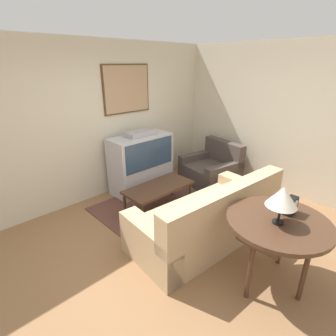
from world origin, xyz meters
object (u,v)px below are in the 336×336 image
(console_table, at_px, (278,226))
(table_lamp, at_px, (282,197))
(couch, at_px, (208,220))
(tv, at_px, (141,163))
(armchair, at_px, (212,170))
(mantel_clock, at_px, (291,206))
(coffee_table, at_px, (159,188))

(console_table, height_order, table_lamp, table_lamp)
(couch, distance_m, table_lamp, 1.29)
(tv, relative_size, armchair, 1.05)
(armchair, xyz_separation_m, console_table, (-1.68, -2.11, 0.48))
(console_table, relative_size, mantel_clock, 5.66)
(console_table, bearing_deg, couch, 83.11)
(armchair, distance_m, mantel_clock, 2.66)
(armchair, distance_m, coffee_table, 1.54)
(console_table, height_order, mantel_clock, mantel_clock)
(table_lamp, relative_size, mantel_clock, 2.16)
(mantel_clock, bearing_deg, console_table, 175.88)
(console_table, xyz_separation_m, mantel_clock, (0.21, -0.01, 0.17))
(armchair, xyz_separation_m, coffee_table, (-1.53, -0.08, 0.13))
(coffee_table, bearing_deg, table_lamp, -95.78)
(couch, xyz_separation_m, armchair, (1.56, 1.13, -0.04))
(console_table, bearing_deg, coffee_table, 85.91)
(armchair, bearing_deg, coffee_table, -76.82)
(armchair, relative_size, console_table, 1.07)
(tv, height_order, couch, tv)
(armchair, height_order, coffee_table, armchair)
(tv, height_order, armchair, tv)
(couch, height_order, coffee_table, couch)
(coffee_table, height_order, table_lamp, table_lamp)
(coffee_table, bearing_deg, armchair, 3.03)
(console_table, bearing_deg, tv, 81.29)
(table_lamp, xyz_separation_m, mantel_clock, (0.27, -0.00, -0.20))
(table_lamp, bearing_deg, tv, 80.13)
(table_lamp, height_order, mantel_clock, table_lamp)
(armchair, height_order, console_table, armchair)
(tv, height_order, table_lamp, table_lamp)
(couch, distance_m, console_table, 1.08)
(couch, bearing_deg, coffee_table, -86.99)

